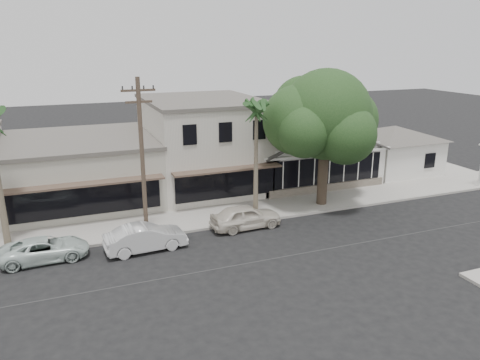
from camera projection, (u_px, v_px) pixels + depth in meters
name	position (u px, v px, depth m)	size (l,w,h in m)	color
ground	(331.00, 248.00, 25.30)	(140.00, 140.00, 0.00)	black
sidewalk_north	(159.00, 224.00, 28.49)	(90.00, 3.50, 0.15)	#9E9991
corner_shop	(303.00, 147.00, 37.44)	(10.40, 8.60, 5.10)	white
side_cottage	(393.00, 155.00, 39.78)	(6.00, 6.00, 3.00)	white
row_building_near	(203.00, 145.00, 35.37)	(8.00, 10.00, 6.50)	#BBB4A8
row_building_midnear	(80.00, 171.00, 32.53)	(10.00, 10.00, 4.20)	#BBB7A8
utility_pole	(142.00, 156.00, 25.42)	(1.80, 0.24, 9.00)	brown
car_0	(246.00, 217.00, 27.88)	(1.71, 4.26, 1.45)	beige
car_1	(146.00, 238.00, 24.90)	(1.51, 4.32, 1.42)	silver
car_2	(45.00, 249.00, 23.80)	(1.98, 4.30, 1.19)	silver
shade_tree	(323.00, 117.00, 30.47)	(8.27, 7.48, 9.18)	#493B2C
palm_east	(257.00, 111.00, 27.80)	(2.75, 2.75, 7.87)	#726651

